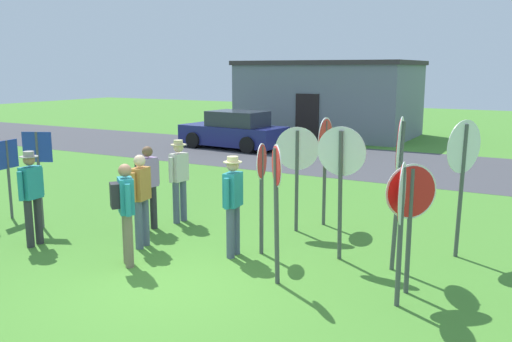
{
  "coord_description": "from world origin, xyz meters",
  "views": [
    {
      "loc": [
        4.96,
        -6.08,
        3.18
      ],
      "look_at": [
        0.07,
        2.66,
        1.3
      ],
      "focal_mm": 38.33,
      "sensor_mm": 36.0,
      "label": 1
    }
  ],
  "objects_px": {
    "person_in_dark_shirt": "(179,176)",
    "info_panel_rightmost": "(8,165)",
    "person_in_blue": "(148,182)",
    "stop_sign_nearest": "(401,209)",
    "stop_sign_low_front": "(297,160)",
    "person_on_left": "(125,207)",
    "person_holding_notes": "(233,200)",
    "parked_car_on_street": "(234,131)",
    "person_with_sunhat": "(32,193)",
    "stop_sign_center_cluster": "(341,169)",
    "stop_sign_rear_right": "(399,165)",
    "stop_sign_leaning_left": "(262,181)",
    "stop_sign_rear_left": "(325,151)",
    "stop_sign_far_back": "(463,163)",
    "person_near_signs": "(141,196)",
    "stop_sign_leaning_right": "(410,207)",
    "info_panel_leftmost": "(38,162)",
    "stop_sign_tallest": "(276,192)"
  },
  "relations": [
    {
      "from": "stop_sign_nearest",
      "to": "person_in_blue",
      "type": "height_order",
      "value": "stop_sign_nearest"
    },
    {
      "from": "person_on_left",
      "to": "info_panel_leftmost",
      "type": "distance_m",
      "value": 3.11
    },
    {
      "from": "stop_sign_tallest",
      "to": "stop_sign_leaning_right",
      "type": "xyz_separation_m",
      "value": [
        1.8,
        0.6,
        -0.13
      ]
    },
    {
      "from": "person_holding_notes",
      "to": "info_panel_rightmost",
      "type": "relative_size",
      "value": 1.03
    },
    {
      "from": "stop_sign_rear_right",
      "to": "stop_sign_nearest",
      "type": "bearing_deg",
      "value": -73.32
    },
    {
      "from": "person_in_blue",
      "to": "person_holding_notes",
      "type": "bearing_deg",
      "value": -12.68
    },
    {
      "from": "stop_sign_far_back",
      "to": "person_in_blue",
      "type": "height_order",
      "value": "stop_sign_far_back"
    },
    {
      "from": "stop_sign_tallest",
      "to": "info_panel_leftmost",
      "type": "distance_m",
      "value": 5.48
    },
    {
      "from": "stop_sign_rear_left",
      "to": "stop_sign_low_front",
      "type": "xyz_separation_m",
      "value": [
        -0.31,
        -0.67,
        -0.11
      ]
    },
    {
      "from": "stop_sign_rear_right",
      "to": "info_panel_rightmost",
      "type": "bearing_deg",
      "value": -173.14
    },
    {
      "from": "parked_car_on_street",
      "to": "person_with_sunhat",
      "type": "distance_m",
      "value": 12.87
    },
    {
      "from": "stop_sign_rear_right",
      "to": "stop_sign_low_front",
      "type": "distance_m",
      "value": 2.59
    },
    {
      "from": "stop_sign_center_cluster",
      "to": "parked_car_on_street",
      "type": "bearing_deg",
      "value": 129.01
    },
    {
      "from": "person_with_sunhat",
      "to": "stop_sign_leaning_left",
      "type": "bearing_deg",
      "value": 22.94
    },
    {
      "from": "person_with_sunhat",
      "to": "person_near_signs",
      "type": "bearing_deg",
      "value": 26.47
    },
    {
      "from": "parked_car_on_street",
      "to": "stop_sign_leaning_right",
      "type": "height_order",
      "value": "stop_sign_leaning_right"
    },
    {
      "from": "stop_sign_rear_left",
      "to": "person_in_blue",
      "type": "height_order",
      "value": "stop_sign_rear_left"
    },
    {
      "from": "stop_sign_leaning_left",
      "to": "person_with_sunhat",
      "type": "xyz_separation_m",
      "value": [
        -3.83,
        -1.62,
        -0.31
      ]
    },
    {
      "from": "person_in_blue",
      "to": "person_near_signs",
      "type": "bearing_deg",
      "value": -55.95
    },
    {
      "from": "stop_sign_leaning_right",
      "to": "info_panel_rightmost",
      "type": "xyz_separation_m",
      "value": [
        -8.45,
        -0.14,
        -0.11
      ]
    },
    {
      "from": "person_near_signs",
      "to": "person_on_left",
      "type": "height_order",
      "value": "same"
    },
    {
      "from": "stop_sign_center_cluster",
      "to": "stop_sign_rear_right",
      "type": "relative_size",
      "value": 0.92
    },
    {
      "from": "person_on_left",
      "to": "person_with_sunhat",
      "type": "distance_m",
      "value": 2.18
    },
    {
      "from": "person_in_blue",
      "to": "person_with_sunhat",
      "type": "xyz_separation_m",
      "value": [
        -1.16,
        -1.8,
        0.0
      ]
    },
    {
      "from": "person_on_left",
      "to": "person_near_signs",
      "type": "bearing_deg",
      "value": 115.44
    },
    {
      "from": "person_in_blue",
      "to": "stop_sign_nearest",
      "type": "bearing_deg",
      "value": -12.33
    },
    {
      "from": "stop_sign_center_cluster",
      "to": "stop_sign_rear_right",
      "type": "distance_m",
      "value": 0.96
    },
    {
      "from": "stop_sign_center_cluster",
      "to": "person_with_sunhat",
      "type": "height_order",
      "value": "stop_sign_center_cluster"
    },
    {
      "from": "person_on_left",
      "to": "person_with_sunhat",
      "type": "height_order",
      "value": "person_with_sunhat"
    },
    {
      "from": "parked_car_on_street",
      "to": "info_panel_rightmost",
      "type": "distance_m",
      "value": 11.51
    },
    {
      "from": "stop_sign_leaning_right",
      "to": "stop_sign_center_cluster",
      "type": "bearing_deg",
      "value": 148.28
    },
    {
      "from": "stop_sign_nearest",
      "to": "person_on_left",
      "type": "height_order",
      "value": "stop_sign_nearest"
    },
    {
      "from": "parked_car_on_street",
      "to": "info_panel_leftmost",
      "type": "height_order",
      "value": "info_panel_leftmost"
    },
    {
      "from": "person_in_blue",
      "to": "info_panel_rightmost",
      "type": "xyz_separation_m",
      "value": [
        -3.14,
        -0.8,
        0.19
      ]
    },
    {
      "from": "stop_sign_leaning_left",
      "to": "person_in_blue",
      "type": "xyz_separation_m",
      "value": [
        -2.67,
        0.18,
        -0.31
      ]
    },
    {
      "from": "stop_sign_center_cluster",
      "to": "person_near_signs",
      "type": "xyz_separation_m",
      "value": [
        -3.34,
        -1.09,
        -0.61
      ]
    },
    {
      "from": "stop_sign_low_front",
      "to": "info_panel_rightmost",
      "type": "height_order",
      "value": "stop_sign_low_front"
    },
    {
      "from": "stop_sign_rear_right",
      "to": "info_panel_leftmost",
      "type": "distance_m",
      "value": 6.97
    },
    {
      "from": "person_holding_notes",
      "to": "person_in_blue",
      "type": "bearing_deg",
      "value": 167.32
    },
    {
      "from": "person_in_dark_shirt",
      "to": "stop_sign_low_front",
      "type": "bearing_deg",
      "value": 14.02
    },
    {
      "from": "stop_sign_rear_left",
      "to": "person_in_blue",
      "type": "xyz_separation_m",
      "value": [
        -2.93,
        -2.03,
        -0.55
      ]
    },
    {
      "from": "stop_sign_low_front",
      "to": "person_in_dark_shirt",
      "type": "relative_size",
      "value": 1.2
    },
    {
      "from": "stop_sign_rear_right",
      "to": "person_in_blue",
      "type": "relative_size",
      "value": 1.46
    },
    {
      "from": "stop_sign_leaning_left",
      "to": "stop_sign_rear_left",
      "type": "bearing_deg",
      "value": 83.19
    },
    {
      "from": "person_in_dark_shirt",
      "to": "info_panel_rightmost",
      "type": "height_order",
      "value": "person_in_dark_shirt"
    },
    {
      "from": "parked_car_on_street",
      "to": "stop_sign_rear_left",
      "type": "height_order",
      "value": "stop_sign_rear_left"
    },
    {
      "from": "stop_sign_low_front",
      "to": "person_on_left",
      "type": "bearing_deg",
      "value": -117.19
    },
    {
      "from": "person_on_left",
      "to": "person_in_blue",
      "type": "relative_size",
      "value": 1.0
    },
    {
      "from": "parked_car_on_street",
      "to": "person_with_sunhat",
      "type": "bearing_deg",
      "value": -74.95
    },
    {
      "from": "stop_sign_far_back",
      "to": "person_in_blue",
      "type": "xyz_separation_m",
      "value": [
        -5.67,
        -1.31,
        -0.65
      ]
    }
  ]
}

